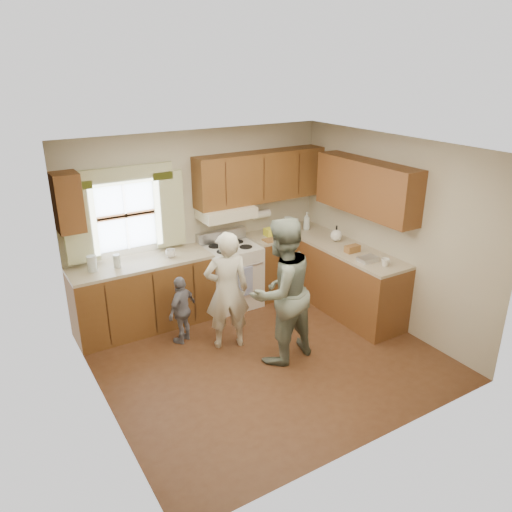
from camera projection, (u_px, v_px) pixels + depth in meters
room at (267, 261)px, 5.59m from camera, size 3.80×3.80×3.80m
kitchen_fixtures at (262, 254)px, 6.89m from camera, size 3.80×2.25×2.15m
stove at (231, 275)px, 7.17m from camera, size 0.76×0.67×1.07m
woman_left at (227, 291)px, 6.02m from camera, size 0.63×0.51×1.50m
woman_right at (281, 291)px, 5.71m from camera, size 0.94×0.79×1.75m
child at (182, 309)px, 6.22m from camera, size 0.56×0.47×0.89m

